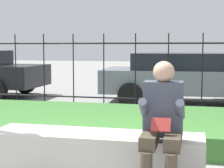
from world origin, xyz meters
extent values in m
cube|color=beige|center=(0.17, 0.00, 0.24)|extent=(2.32, 0.55, 0.48)
cube|color=#4C4233|center=(0.80, -0.41, 0.54)|extent=(0.15, 0.42, 0.13)
cube|color=#4C4233|center=(1.02, -0.41, 0.54)|extent=(0.15, 0.42, 0.13)
cube|color=#424756|center=(0.91, -0.20, 0.81)|extent=(0.38, 0.24, 0.54)
sphere|color=tan|center=(0.91, -0.22, 1.17)|extent=(0.21, 0.21, 0.21)
cylinder|color=#424756|center=(0.74, -0.36, 0.83)|extent=(0.08, 0.29, 0.24)
cylinder|color=#424756|center=(1.08, -0.36, 0.83)|extent=(0.08, 0.29, 0.24)
cube|color=#B2332D|center=(0.91, -0.46, 0.70)|extent=(0.18, 0.09, 0.13)
cube|color=#3D7533|center=(0.00, 1.93, 0.16)|extent=(10.70, 2.46, 0.31)
cylinder|color=black|center=(0.00, 3.72, 0.34)|extent=(8.70, 0.03, 0.03)
cylinder|color=black|center=(0.00, 3.72, 1.48)|extent=(8.70, 0.03, 0.03)
cylinder|color=black|center=(-2.68, 3.72, 0.84)|extent=(0.02, 0.02, 1.68)
cylinder|color=black|center=(-2.01, 3.72, 0.84)|extent=(0.02, 0.02, 1.68)
cylinder|color=black|center=(-1.34, 3.72, 0.84)|extent=(0.02, 0.02, 1.68)
cylinder|color=black|center=(-0.67, 3.72, 0.84)|extent=(0.02, 0.02, 1.68)
cylinder|color=black|center=(0.00, 3.72, 0.84)|extent=(0.02, 0.02, 1.68)
cylinder|color=black|center=(0.67, 3.72, 0.84)|extent=(0.02, 0.02, 1.68)
cylinder|color=black|center=(1.34, 3.72, 0.84)|extent=(0.02, 0.02, 1.68)
cylinder|color=black|center=(-3.80, 6.51, 0.30)|extent=(0.60, 0.21, 0.60)
cube|color=slate|center=(0.98, 5.55, 0.57)|extent=(4.14, 1.98, 0.56)
cube|color=black|center=(0.81, 5.54, 1.05)|extent=(2.30, 1.69, 0.40)
cylinder|color=black|center=(-0.25, 4.60, 0.29)|extent=(0.59, 0.22, 0.58)
cylinder|color=black|center=(-0.32, 6.40, 0.29)|extent=(0.59, 0.22, 0.58)
camera|label=1|loc=(1.22, -3.86, 1.43)|focal=60.00mm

